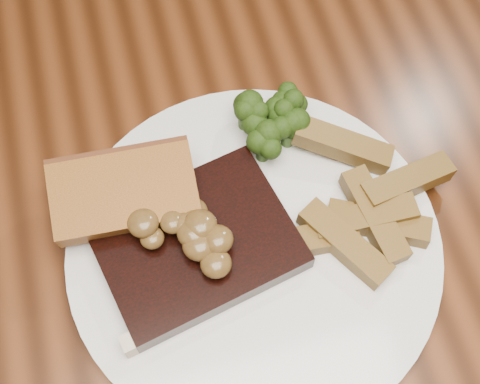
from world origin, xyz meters
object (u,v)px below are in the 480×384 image
at_px(steak, 196,244).
at_px(garlic_bread, 128,205).
at_px(dining_table, 231,253).
at_px(plate, 254,249).
at_px(potato_wedges, 347,199).

relative_size(steak, garlic_bread, 1.32).
height_order(dining_table, plate, plate).
height_order(steak, potato_wedges, potato_wedges).
bearing_deg(steak, garlic_bread, 121.31).
distance_m(plate, garlic_bread, 0.11).
height_order(plate, steak, steak).
height_order(steak, garlic_bread, garlic_bread).
distance_m(dining_table, plate, 0.11).
xyz_separation_m(plate, garlic_bread, (-0.09, 0.06, 0.02)).
relative_size(dining_table, plate, 5.27).
height_order(dining_table, garlic_bread, garlic_bread).
height_order(plate, garlic_bread, garlic_bread).
height_order(garlic_bread, potato_wedges, same).
bearing_deg(garlic_bread, plate, -28.62).
xyz_separation_m(plate, potato_wedges, (0.08, 0.02, 0.02)).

